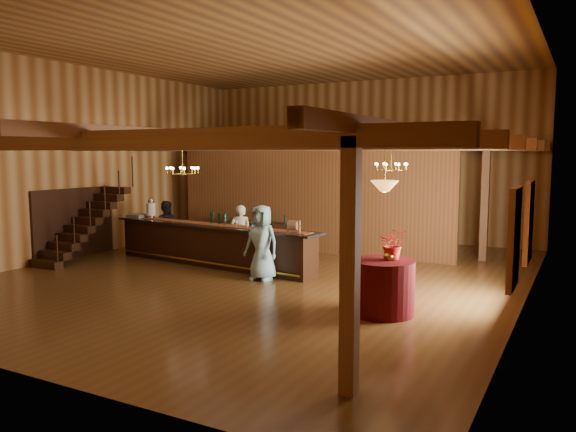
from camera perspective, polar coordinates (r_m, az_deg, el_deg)
The scene contains 30 objects.
floor at distance 14.02m, azimuth -2.52°, elevation -5.94°, with size 14.00×14.00×0.00m, color #563418.
ceiling at distance 13.92m, azimuth -2.63°, elevation 16.75°, with size 14.00×14.00×0.00m, color #AF7C38.
wall_back at distance 20.04m, azimuth 7.77°, elevation 5.64°, with size 12.00×0.10×5.50m, color #B2864A.
wall_left at distance 17.54m, azimuth -19.74°, elevation 5.22°, with size 0.10×14.00×5.50m, color #B2864A.
wall_right at distance 11.82m, azimuth 23.39°, elevation 4.68°, with size 0.10×14.00×5.50m, color #B2864A.
beam_grid at distance 14.14m, azimuth -1.53°, elevation 7.39°, with size 11.90×13.90×0.39m.
support_posts at distance 13.34m, azimuth -3.65°, elevation 0.38°, with size 9.20×10.20×3.20m.
partition_wall at distance 17.08m, azimuth 2.01°, elevation 1.54°, with size 9.00×0.18×3.10m, color brown.
window_right_front at distance 10.33m, azimuth 22.05°, elevation -2.13°, with size 0.12×1.05×1.75m, color white.
window_right_back at distance 12.90m, azimuth 23.31°, elevation -0.57°, with size 0.12×1.05×1.75m, color white.
staircase at distance 16.76m, azimuth -20.13°, elevation -0.83°, with size 1.00×2.80×2.00m.
backroom_boxes at distance 18.91m, azimuth 5.24°, elevation -1.12°, with size 4.10×0.60×1.10m.
tasting_bar at distance 15.19m, azimuth -7.73°, elevation -2.88°, with size 6.67×1.59×1.12m.
beverage_dispenser at distance 16.85m, azimuth -13.75°, elevation 0.75°, with size 0.26×0.26×0.60m.
glass_rack_tray at distance 17.14m, azimuth -14.96°, elevation 0.01°, with size 0.50×0.50×0.10m, color gray.
raffle_drum at distance 13.39m, azimuth 0.59°, elevation -0.97°, with size 0.34×0.24×0.30m.
bar_bottle_0 at distance 15.28m, azimuth -7.80°, elevation -0.21°, with size 0.07×0.07×0.30m, color black.
bar_bottle_1 at distance 15.09m, azimuth -7.02°, elevation -0.28°, with size 0.07×0.07×0.30m, color black.
bar_bottle_2 at distance 14.96m, azimuth -6.45°, elevation -0.33°, with size 0.07×0.07×0.30m, color black.
backbar_shelf at distance 17.63m, azimuth -4.10°, elevation -1.99°, with size 3.05×0.48×0.86m, color black.
round_table at distance 10.69m, azimuth 9.60°, elevation -7.14°, with size 1.18×1.18×1.02m, color #5C0407.
chandelier_left at distance 14.30m, azimuth -10.67°, elevation 4.60°, with size 0.80×0.80×0.78m.
chandelier_right at distance 13.90m, azimuth 10.43°, elevation 4.99°, with size 0.80×0.80×0.68m.
pendant_lamp at distance 10.41m, azimuth 9.79°, elevation 3.03°, with size 0.52×0.52×0.90m.
bartender at distance 15.39m, azimuth -4.82°, elevation -1.83°, with size 0.58×0.38×1.60m, color silver.
staff_second at distance 17.15m, azimuth -12.32°, elevation -1.13°, with size 0.77×0.60×1.59m, color black.
guest at distance 13.26m, azimuth -2.69°, elevation -2.73°, with size 0.87×0.57×1.79m, color #88BDC4.
floor_plant at distance 16.76m, azimuth 7.41°, elevation -1.84°, with size 0.67×0.54×1.22m, color #3A7238.
table_flowers at distance 10.62m, azimuth 10.66°, elevation -2.81°, with size 0.53×0.46×0.59m, color red.
table_vase at distance 10.54m, azimuth 10.20°, elevation -3.61°, with size 0.16×0.16×0.32m, color #AA8729.
Camera 1 is at (7.01, -11.77, 3.00)m, focal length 35.00 mm.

